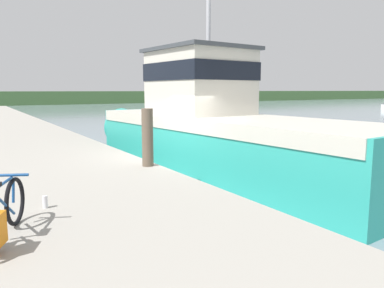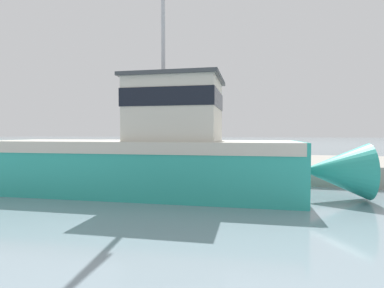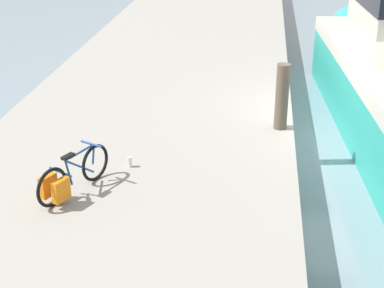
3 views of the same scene
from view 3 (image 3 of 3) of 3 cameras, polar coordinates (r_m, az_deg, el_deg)
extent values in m
plane|color=gray|center=(13.79, 14.02, -0.59)|extent=(320.00, 320.00, 0.00)
cube|color=#A39E93|center=(13.72, -3.82, 1.89)|extent=(6.37, 80.00, 0.83)
cone|color=teal|center=(20.13, 15.97, 9.87)|extent=(1.92, 2.14, 1.77)
torus|color=black|center=(9.63, -13.42, -4.11)|extent=(0.33, 0.62, 0.66)
torus|color=black|center=(10.30, -9.37, -1.80)|extent=(0.33, 0.62, 0.66)
cylinder|color=navy|center=(9.77, -12.68, -4.10)|extent=(0.18, 0.34, 0.18)
cylinder|color=navy|center=(9.83, -11.88, -2.70)|extent=(0.09, 0.14, 0.50)
cylinder|color=navy|center=(9.69, -12.60, -2.69)|extent=(0.23, 0.44, 0.38)
cylinder|color=navy|center=(10.01, -10.83, -2.15)|extent=(0.31, 0.62, 0.51)
cylinder|color=navy|center=(9.93, -10.74, -0.76)|extent=(0.26, 0.51, 0.05)
cylinder|color=navy|center=(10.21, -9.55, -1.03)|extent=(0.07, 0.10, 0.34)
cylinder|color=navy|center=(10.10, -9.75, 0.01)|extent=(0.42, 0.22, 0.04)
cube|color=black|center=(9.72, -11.93, -1.19)|extent=(0.19, 0.26, 0.05)
cube|color=orange|center=(9.77, -13.78, -3.95)|extent=(0.24, 0.34, 0.36)
cube|color=orange|center=(9.59, -12.59, -4.39)|extent=(0.24, 0.34, 0.36)
cylinder|color=brown|center=(12.32, 8.71, 4.54)|extent=(0.27, 0.27, 1.40)
cylinder|color=silver|center=(10.78, -6.05, -1.74)|extent=(0.08, 0.08, 0.20)
camera|label=1|loc=(5.56, -31.22, -12.13)|focal=35.00mm
camera|label=2|loc=(22.38, 44.42, 8.44)|focal=28.00mm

